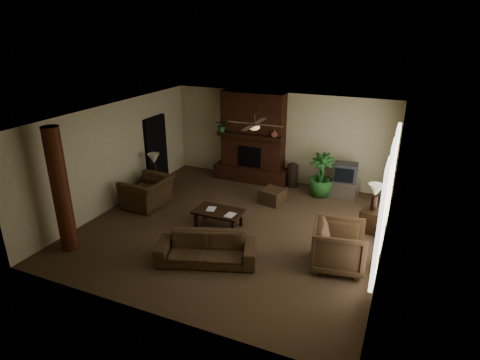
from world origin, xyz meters
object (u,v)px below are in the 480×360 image
at_px(floor_vase, 293,173).
at_px(ottoman, 273,196).
at_px(floor_plant, 320,184).
at_px(lamp_left, 154,160).
at_px(armchair_left, 147,188).
at_px(lamp_right, 375,192).
at_px(armchair_right, 339,244).
at_px(sofa, 206,244).
at_px(side_table_left, 154,183).
at_px(coffee_table, 219,213).
at_px(tv_stand, 343,188).
at_px(log_column, 61,191).
at_px(side_table_right, 371,220).

bearing_deg(floor_vase, ottoman, -96.09).
height_order(floor_plant, lamp_left, lamp_left).
relative_size(armchair_left, lamp_right, 1.90).
bearing_deg(armchair_right, lamp_right, -22.67).
distance_m(sofa, floor_vase, 4.82).
relative_size(sofa, side_table_left, 3.78).
bearing_deg(floor_vase, coffee_table, -105.57).
height_order(tv_stand, floor_plant, floor_plant).
bearing_deg(tv_stand, lamp_right, -52.88).
bearing_deg(coffee_table, lamp_right, 20.65).
bearing_deg(log_column, floor_plant, 49.06).
bearing_deg(armchair_right, coffee_table, 68.53).
height_order(armchair_left, armchair_right, armchair_left).
bearing_deg(floor_vase, armchair_right, -61.36).
bearing_deg(tv_stand, armchair_left, -142.34).
distance_m(log_column, armchair_left, 2.74).
bearing_deg(sofa, lamp_right, 23.97).
bearing_deg(armchair_right, floor_plant, 8.72).
relative_size(sofa, tv_stand, 2.44).
relative_size(tv_stand, floor_plant, 0.66).
relative_size(coffee_table, side_table_right, 2.18).
height_order(armchair_right, ottoman, armchair_right).
xyz_separation_m(coffee_table, floor_plant, (1.87, 2.89, -0.01)).
distance_m(armchair_right, coffee_table, 3.12).
distance_m(armchair_left, side_table_left, 1.01).
relative_size(coffee_table, lamp_right, 1.85).
bearing_deg(tv_stand, log_column, -125.90).
relative_size(floor_vase, side_table_right, 1.40).
bearing_deg(floor_vase, lamp_left, -150.06).
xyz_separation_m(tv_stand, lamp_right, (1.01, -1.78, 0.75)).
height_order(sofa, ottoman, sofa).
distance_m(log_column, lamp_right, 7.09).
xyz_separation_m(floor_vase, side_table_right, (2.58, -2.01, -0.16)).
relative_size(floor_vase, side_table_left, 1.40).
distance_m(floor_vase, side_table_right, 3.27).
relative_size(armchair_right, ottoman, 1.77).
height_order(armchair_left, lamp_left, lamp_left).
relative_size(floor_plant, lamp_left, 1.97).
xyz_separation_m(log_column, lamp_right, (6.10, 3.59, -0.40)).
xyz_separation_m(ottoman, lamp_left, (-3.45, -0.66, 0.80)).
xyz_separation_m(sofa, armchair_left, (-2.79, 1.83, 0.13)).
height_order(coffee_table, side_table_right, side_table_right).
distance_m(sofa, armchair_left, 3.34).
xyz_separation_m(armchair_left, floor_vase, (3.24, 2.97, -0.11)).
bearing_deg(log_column, tv_stand, 46.48).
bearing_deg(floor_plant, armchair_left, -148.42).
relative_size(log_column, armchair_right, 2.63).
distance_m(sofa, side_table_right, 4.12).
height_order(coffee_table, side_table_left, side_table_left).
bearing_deg(side_table_right, floor_plant, 135.12).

